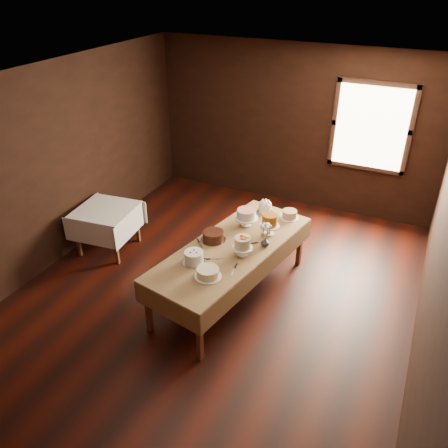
% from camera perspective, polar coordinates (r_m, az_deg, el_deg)
% --- Properties ---
extents(floor, '(5.00, 6.00, 0.01)m').
position_cam_1_polar(floor, '(6.26, -0.79, -8.37)').
color(floor, black).
rests_on(floor, ground).
extents(ceiling, '(5.00, 6.00, 0.01)m').
position_cam_1_polar(ceiling, '(5.01, -1.02, 17.47)').
color(ceiling, beige).
rests_on(ceiling, wall_back).
extents(wall_back, '(5.00, 0.02, 2.80)m').
position_cam_1_polar(wall_back, '(8.10, 8.64, 11.90)').
color(wall_back, black).
rests_on(wall_back, ground).
extents(wall_front, '(5.00, 0.02, 2.80)m').
position_cam_1_polar(wall_front, '(3.59, -23.38, -17.43)').
color(wall_front, black).
rests_on(wall_front, ground).
extents(wall_left, '(0.02, 6.00, 2.80)m').
position_cam_1_polar(wall_left, '(6.87, -20.13, 6.97)').
color(wall_left, black).
rests_on(wall_left, ground).
extents(wall_right, '(0.02, 6.00, 2.80)m').
position_cam_1_polar(wall_right, '(5.07, 25.47, -2.72)').
color(wall_right, black).
rests_on(wall_right, ground).
extents(window, '(1.10, 0.05, 1.30)m').
position_cam_1_polar(window, '(7.73, 18.00, 11.45)').
color(window, '#FFEABF').
rests_on(window, wall_back).
extents(display_table, '(1.43, 2.62, 0.77)m').
position_cam_1_polar(display_table, '(5.79, 0.98, -3.30)').
color(display_table, '#4F2C1A').
rests_on(display_table, ground).
extents(side_table, '(0.92, 0.92, 0.70)m').
position_cam_1_polar(side_table, '(7.03, -14.66, 1.28)').
color(side_table, '#4F2C1A').
rests_on(side_table, ground).
extents(cake_meringue, '(0.25, 0.25, 0.14)m').
position_cam_1_polar(cake_meringue, '(6.54, 5.18, 2.06)').
color(cake_meringue, silver).
rests_on(cake_meringue, display_table).
extents(cake_speckled, '(0.26, 0.26, 0.12)m').
position_cam_1_polar(cake_speckled, '(6.41, 8.24, 1.17)').
color(cake_speckled, white).
rests_on(cake_speckled, display_table).
extents(cake_lattice, '(0.32, 0.32, 0.24)m').
position_cam_1_polar(cake_lattice, '(6.16, 2.80, 0.71)').
color(cake_lattice, white).
rests_on(cake_lattice, display_table).
extents(cake_caramel, '(0.27, 0.27, 0.31)m').
position_cam_1_polar(cake_caramel, '(5.97, 5.72, -0.19)').
color(cake_caramel, white).
rests_on(cake_caramel, display_table).
extents(cake_chocolate, '(0.35, 0.35, 0.13)m').
position_cam_1_polar(cake_chocolate, '(5.85, -1.37, -1.54)').
color(cake_chocolate, silver).
rests_on(cake_chocolate, display_table).
extents(cake_flowers, '(0.26, 0.26, 0.26)m').
position_cam_1_polar(cake_flowers, '(5.54, 2.33, -2.93)').
color(cake_flowers, white).
rests_on(cake_flowers, display_table).
extents(cake_swirl, '(0.32, 0.32, 0.15)m').
position_cam_1_polar(cake_swirl, '(5.45, -3.81, -4.19)').
color(cake_swirl, silver).
rests_on(cake_swirl, display_table).
extents(cake_cream, '(0.32, 0.32, 0.11)m').
position_cam_1_polar(cake_cream, '(5.21, -2.04, -6.17)').
color(cake_cream, white).
rests_on(cake_cream, display_table).
extents(cake_server_a, '(0.23, 0.13, 0.01)m').
position_cam_1_polar(cake_server_a, '(5.52, -0.92, -4.41)').
color(cake_server_a, silver).
rests_on(cake_server_a, display_table).
extents(cake_server_b, '(0.05, 0.24, 0.01)m').
position_cam_1_polar(cake_server_b, '(5.31, 1.13, -6.01)').
color(cake_server_b, silver).
rests_on(cake_server_b, display_table).
extents(cake_server_c, '(0.09, 0.24, 0.01)m').
position_cam_1_polar(cake_server_c, '(5.98, 2.19, -1.46)').
color(cake_server_c, silver).
rests_on(cake_server_c, display_table).
extents(cake_server_d, '(0.20, 0.17, 0.01)m').
position_cam_1_polar(cake_server_d, '(5.86, 4.95, -2.25)').
color(cake_server_d, silver).
rests_on(cake_server_d, display_table).
extents(cake_server_e, '(0.18, 0.19, 0.01)m').
position_cam_1_polar(cake_server_e, '(5.78, -2.96, -2.70)').
color(cake_server_e, silver).
rests_on(cake_server_e, display_table).
extents(flower_vase, '(0.12, 0.12, 0.12)m').
position_cam_1_polar(flower_vase, '(5.75, 5.17, -2.30)').
color(flower_vase, '#2D2823').
rests_on(flower_vase, display_table).
extents(flower_bouquet, '(0.14, 0.14, 0.20)m').
position_cam_1_polar(flower_bouquet, '(5.66, 5.26, -0.78)').
color(flower_bouquet, white).
rests_on(flower_bouquet, flower_vase).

